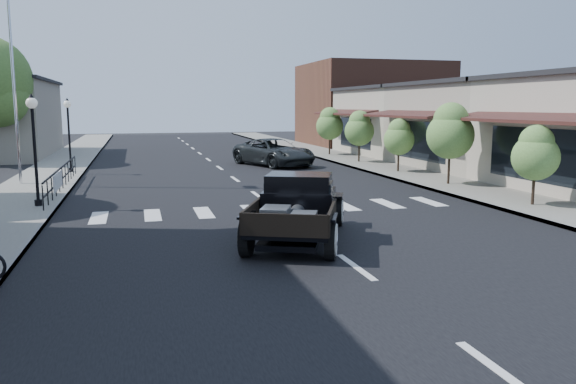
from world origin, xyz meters
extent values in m
plane|color=black|center=(0.00, 0.00, 0.00)|extent=(120.00, 120.00, 0.00)
cube|color=black|center=(0.00, 15.00, 0.01)|extent=(14.00, 80.00, 0.02)
cube|color=gray|center=(-8.50, 15.00, 0.07)|extent=(3.00, 80.00, 0.15)
cube|color=gray|center=(8.50, 15.00, 0.07)|extent=(3.00, 80.00, 0.15)
cube|color=#A89F8D|center=(15.00, 13.00, 2.25)|extent=(10.00, 9.00, 4.50)
cube|color=#B6AF9A|center=(15.00, 22.00, 2.25)|extent=(10.00, 9.00, 4.50)
cube|color=brown|center=(15.50, 32.00, 3.50)|extent=(11.00, 10.00, 7.00)
cylinder|color=silver|center=(-9.20, 12.00, 5.55)|extent=(0.12, 0.12, 10.80)
imported|color=black|center=(3.20, 17.44, 0.77)|extent=(4.43, 6.10, 1.54)
camera|label=1|loc=(-4.41, -13.75, 3.40)|focal=35.00mm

